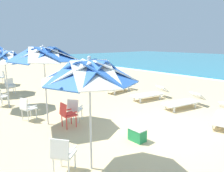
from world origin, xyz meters
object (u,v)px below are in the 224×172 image
at_px(beach_umbrella_1, 44,55).
at_px(plastic_chair_4, 0,96).
at_px(plastic_chair_0, 63,153).
at_px(plastic_chair_2, 27,107).
at_px(plastic_chair_1, 74,109).
at_px(plastic_chair_9, 1,77).
at_px(plastic_chair_5, 10,85).
at_px(beach_umbrella_2, 5,58).
at_px(plastic_chair_3, 67,113).
at_px(cooler_box, 137,134).
at_px(beach_umbrella_0, 89,73).
at_px(sun_lounger_1, 184,101).
at_px(sun_lounger_3, 121,87).
at_px(sun_lounger_2, 150,94).

distance_m(beach_umbrella_1, plastic_chair_4, 3.99).
bearing_deg(plastic_chair_0, plastic_chair_2, 171.09).
bearing_deg(plastic_chair_0, plastic_chair_1, 143.99).
height_order(plastic_chair_4, plastic_chair_9, same).
xyz_separation_m(plastic_chair_2, plastic_chair_4, (-2.56, -0.29, 0.00)).
height_order(plastic_chair_1, plastic_chair_5, same).
height_order(plastic_chair_1, beach_umbrella_2, beach_umbrella_2).
bearing_deg(plastic_chair_3, plastic_chair_2, -153.79).
xyz_separation_m(beach_umbrella_2, plastic_chair_5, (-2.66, 0.82, -1.70)).
relative_size(plastic_chair_4, cooler_box, 1.73).
bearing_deg(plastic_chair_9, plastic_chair_0, -8.51).
distance_m(beach_umbrella_0, beach_umbrella_2, 6.20).
height_order(beach_umbrella_2, plastic_chair_9, beach_umbrella_2).
bearing_deg(plastic_chair_3, sun_lounger_1, 73.79).
distance_m(plastic_chair_0, plastic_chair_4, 6.37).
height_order(plastic_chair_5, sun_lounger_1, plastic_chair_5).
height_order(plastic_chair_9, sun_lounger_3, plastic_chair_9).
height_order(plastic_chair_0, sun_lounger_1, plastic_chair_0).
height_order(sun_lounger_1, sun_lounger_2, same).
relative_size(plastic_chair_9, sun_lounger_2, 0.39).
distance_m(plastic_chair_2, beach_umbrella_2, 2.74).
xyz_separation_m(beach_umbrella_0, sun_lounger_3, (-5.18, 5.86, -1.95)).
relative_size(beach_umbrella_2, sun_lounger_1, 1.16).
bearing_deg(sun_lounger_2, plastic_chair_0, -67.23).
bearing_deg(plastic_chair_0, beach_umbrella_1, 161.42).
height_order(plastic_chair_2, sun_lounger_1, plastic_chair_2).
distance_m(plastic_chair_1, plastic_chair_2, 1.78).
xyz_separation_m(beach_umbrella_1, plastic_chair_5, (-5.67, 0.38, -1.94)).
bearing_deg(sun_lounger_1, plastic_chair_3, -106.21).
height_order(plastic_chair_4, sun_lounger_2, plastic_chair_4).
distance_m(plastic_chair_9, sun_lounger_1, 12.28).
bearing_deg(plastic_chair_2, cooler_box, 25.58).
xyz_separation_m(plastic_chair_2, plastic_chair_9, (-8.39, 1.23, 0.00)).
height_order(beach_umbrella_0, plastic_chair_2, beach_umbrella_0).
bearing_deg(plastic_chair_0, plastic_chair_5, 170.94).
xyz_separation_m(beach_umbrella_1, plastic_chair_4, (-3.43, -0.68, -1.94)).
xyz_separation_m(plastic_chair_1, beach_umbrella_2, (-3.41, -1.29, 1.70)).
bearing_deg(plastic_chair_0, plastic_chair_9, 171.49).
relative_size(beach_umbrella_0, plastic_chair_9, 2.98).
xyz_separation_m(beach_umbrella_2, plastic_chair_4, (-0.41, -0.24, -1.70)).
bearing_deg(sun_lounger_3, sun_lounger_2, -1.43).
bearing_deg(sun_lounger_1, plastic_chair_0, -83.01).
height_order(plastic_chair_0, sun_lounger_2, plastic_chair_0).
relative_size(sun_lounger_2, sun_lounger_3, 1.01).
relative_size(plastic_chair_4, sun_lounger_2, 0.39).
bearing_deg(cooler_box, plastic_chair_2, -154.42).
bearing_deg(sun_lounger_1, plastic_chair_2, -117.57).
xyz_separation_m(plastic_chair_0, beach_umbrella_2, (-5.95, 0.55, 1.70)).
distance_m(plastic_chair_1, plastic_chair_4, 4.12).
bearing_deg(cooler_box, sun_lounger_1, 101.19).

